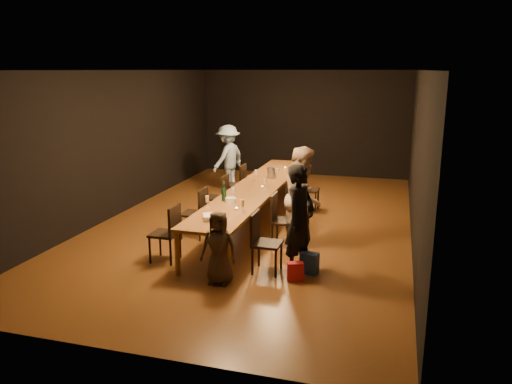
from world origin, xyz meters
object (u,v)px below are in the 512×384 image
(chair_right_2, at_px, (298,203))
(woman_tan, at_px, (303,197))
(man_blue, at_px, (228,157))
(birthday_cake, at_px, (214,217))
(chair_right_1, at_px, (285,220))
(chair_right_3, at_px, (309,189))
(woman_birthday, at_px, (300,220))
(ice_bucket, at_px, (272,172))
(child, at_px, (219,247))
(chair_left_0, at_px, (165,233))
(chair_left_2, at_px, (217,197))
(plate_stack, at_px, (231,201))
(chair_left_3, at_px, (235,185))
(champagne_bottle, at_px, (224,191))
(chair_right_0, at_px, (267,243))
(table, at_px, (257,189))
(chair_left_1, at_px, (194,213))

(chair_right_2, distance_m, woman_tan, 1.21)
(man_blue, distance_m, birthday_cake, 5.16)
(chair_right_1, distance_m, chair_right_3, 2.40)
(woman_birthday, height_order, ice_bucket, woman_birthday)
(child, relative_size, ice_bucket, 4.98)
(chair_left_0, relative_size, chair_left_2, 1.00)
(chair_right_3, height_order, ice_bucket, ice_bucket)
(child, bearing_deg, plate_stack, 101.58)
(chair_left_3, height_order, birthday_cake, chair_left_3)
(child, bearing_deg, chair_right_1, 71.26)
(child, bearing_deg, chair_left_2, 109.80)
(chair_right_2, bearing_deg, ice_bucket, -139.68)
(birthday_cake, relative_size, champagne_bottle, 1.19)
(chair_left_3, bearing_deg, woman_tan, -139.00)
(chair_left_3, relative_size, ice_bucket, 4.31)
(ice_bucket, bearing_deg, chair_right_2, -49.68)
(chair_right_0, xyz_separation_m, man_blue, (-2.34, 4.99, 0.36))
(table, height_order, child, child)
(chair_right_3, height_order, child, child)
(child, bearing_deg, chair_right_0, 44.41)
(woman_birthday, bearing_deg, chair_left_0, 111.45)
(chair_left_3, bearing_deg, chair_right_1, -144.69)
(woman_tan, relative_size, ice_bucket, 8.13)
(chair_left_0, height_order, man_blue, man_blue)
(table, xyz_separation_m, chair_right_2, (0.85, 0.00, -0.24))
(man_blue, bearing_deg, chair_left_1, 28.28)
(chair_right_3, distance_m, champagne_bottle, 2.73)
(chair_left_0, distance_m, man_blue, 5.05)
(chair_right_1, distance_m, chair_left_2, 2.08)
(child, height_order, champagne_bottle, champagne_bottle)
(chair_left_2, bearing_deg, chair_right_0, -144.69)
(man_blue, bearing_deg, chair_left_2, 32.59)
(chair_right_1, height_order, chair_left_3, same)
(chair_left_3, height_order, ice_bucket, ice_bucket)
(chair_left_2, relative_size, chair_left_3, 1.00)
(chair_left_2, relative_size, woman_tan, 0.53)
(child, relative_size, champagne_bottle, 3.03)
(chair_right_0, relative_size, champagne_bottle, 2.62)
(child, bearing_deg, man_blue, 106.62)
(chair_right_2, distance_m, child, 3.03)
(woman_tan, distance_m, ice_bucket, 2.28)
(chair_left_2, distance_m, birthday_cake, 2.52)
(chair_right_2, bearing_deg, chair_left_1, -54.78)
(ice_bucket, bearing_deg, chair_right_0, -76.88)
(chair_right_1, bearing_deg, man_blue, -148.29)
(woman_birthday, bearing_deg, table, 48.34)
(woman_tan, bearing_deg, man_blue, 37.72)
(chair_right_3, xyz_separation_m, champagne_bottle, (-1.08, -2.47, 0.46))
(champagne_bottle, bearing_deg, chair_left_3, 104.01)
(table, distance_m, chair_left_2, 0.88)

